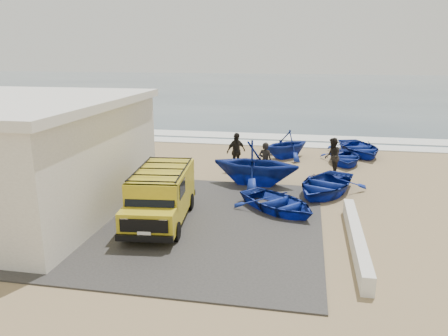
{
  "coord_description": "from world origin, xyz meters",
  "views": [
    {
      "loc": [
        3.26,
        -16.16,
        5.98
      ],
      "look_at": [
        -0.01,
        1.18,
        1.2
      ],
      "focal_mm": 35.0,
      "sensor_mm": 36.0,
      "label": 1
    }
  ],
  "objects_px": {
    "building": "(12,155)",
    "boat_far_left": "(286,144)",
    "boat_near_right": "(325,184)",
    "fisherman_middle": "(332,157)",
    "van": "(161,194)",
    "fisherman_back": "(236,151)",
    "parapet": "(356,238)",
    "boat_mid_right": "(344,157)",
    "boat_near_left": "(278,203)",
    "boat_mid_left": "(256,163)",
    "boat_far_right": "(359,148)",
    "fisherman_front": "(265,161)"
  },
  "relations": [
    {
      "from": "boat_near_left",
      "to": "building",
      "type": "bearing_deg",
      "value": 141.35
    },
    {
      "from": "boat_near_right",
      "to": "boat_mid_left",
      "type": "height_order",
      "value": "boat_mid_left"
    },
    {
      "from": "boat_mid_left",
      "to": "fisherman_back",
      "type": "relative_size",
      "value": 2.01
    },
    {
      "from": "building",
      "to": "parapet",
      "type": "height_order",
      "value": "building"
    },
    {
      "from": "boat_far_left",
      "to": "fisherman_middle",
      "type": "xyz_separation_m",
      "value": [
        2.38,
        -3.16,
        0.13
      ]
    },
    {
      "from": "van",
      "to": "fisherman_front",
      "type": "bearing_deg",
      "value": 56.62
    },
    {
      "from": "parapet",
      "to": "fisherman_back",
      "type": "bearing_deg",
      "value": 121.84
    },
    {
      "from": "van",
      "to": "boat_far_right",
      "type": "height_order",
      "value": "van"
    },
    {
      "from": "boat_near_right",
      "to": "fisherman_front",
      "type": "bearing_deg",
      "value": 171.57
    },
    {
      "from": "parapet",
      "to": "boat_far_left",
      "type": "bearing_deg",
      "value": 103.59
    },
    {
      "from": "boat_far_left",
      "to": "boat_mid_right",
      "type": "bearing_deg",
      "value": 33.07
    },
    {
      "from": "boat_near_left",
      "to": "boat_far_right",
      "type": "height_order",
      "value": "boat_far_right"
    },
    {
      "from": "boat_near_left",
      "to": "boat_far_right",
      "type": "relative_size",
      "value": 0.85
    },
    {
      "from": "boat_far_right",
      "to": "boat_mid_left",
      "type": "bearing_deg",
      "value": -143.11
    },
    {
      "from": "building",
      "to": "boat_mid_left",
      "type": "height_order",
      "value": "building"
    },
    {
      "from": "boat_near_right",
      "to": "boat_far_left",
      "type": "height_order",
      "value": "boat_far_left"
    },
    {
      "from": "parapet",
      "to": "boat_far_right",
      "type": "xyz_separation_m",
      "value": [
        1.43,
        12.91,
        0.15
      ]
    },
    {
      "from": "building",
      "to": "fisherman_back",
      "type": "height_order",
      "value": "building"
    },
    {
      "from": "van",
      "to": "boat_mid_left",
      "type": "bearing_deg",
      "value": 55.1
    },
    {
      "from": "building",
      "to": "boat_near_right",
      "type": "relative_size",
      "value": 2.36
    },
    {
      "from": "boat_near_left",
      "to": "fisherman_middle",
      "type": "xyz_separation_m",
      "value": [
        2.26,
        5.55,
        0.58
      ]
    },
    {
      "from": "building",
      "to": "boat_far_left",
      "type": "distance_m",
      "value": 14.29
    },
    {
      "from": "parapet",
      "to": "fisherman_middle",
      "type": "bearing_deg",
      "value": 92.55
    },
    {
      "from": "building",
      "to": "boat_far_right",
      "type": "distance_m",
      "value": 18.41
    },
    {
      "from": "boat_mid_right",
      "to": "boat_far_left",
      "type": "xyz_separation_m",
      "value": [
        -3.17,
        0.68,
        0.46
      ]
    },
    {
      "from": "boat_near_left",
      "to": "boat_far_left",
      "type": "bearing_deg",
      "value": 42.65
    },
    {
      "from": "boat_mid_right",
      "to": "boat_far_left",
      "type": "height_order",
      "value": "boat_far_left"
    },
    {
      "from": "fisherman_back",
      "to": "parapet",
      "type": "bearing_deg",
      "value": -103.48
    },
    {
      "from": "parapet",
      "to": "fisherman_middle",
      "type": "xyz_separation_m",
      "value": [
        -0.37,
        8.2,
        0.66
      ]
    },
    {
      "from": "boat_near_right",
      "to": "boat_far_right",
      "type": "distance_m",
      "value": 8.05
    },
    {
      "from": "boat_mid_right",
      "to": "boat_far_right",
      "type": "xyz_separation_m",
      "value": [
        1.01,
        2.23,
        0.08
      ]
    },
    {
      "from": "van",
      "to": "fisherman_back",
      "type": "relative_size",
      "value": 2.43
    },
    {
      "from": "van",
      "to": "boat_far_left",
      "type": "xyz_separation_m",
      "value": [
        3.9,
        10.52,
        -0.25
      ]
    },
    {
      "from": "building",
      "to": "fisherman_middle",
      "type": "bearing_deg",
      "value": 30.67
    },
    {
      "from": "building",
      "to": "boat_far_left",
      "type": "relative_size",
      "value": 3.08
    },
    {
      "from": "boat_mid_right",
      "to": "fisherman_middle",
      "type": "xyz_separation_m",
      "value": [
        -0.78,
        -2.49,
        0.59
      ]
    },
    {
      "from": "boat_far_right",
      "to": "boat_far_left",
      "type": "bearing_deg",
      "value": -175.81
    },
    {
      "from": "boat_near_left",
      "to": "fisherman_back",
      "type": "height_order",
      "value": "fisherman_back"
    },
    {
      "from": "parapet",
      "to": "fisherman_back",
      "type": "distance_m",
      "value": 9.8
    },
    {
      "from": "building",
      "to": "fisherman_back",
      "type": "distance_m",
      "value": 10.42
    },
    {
      "from": "boat_near_left",
      "to": "boat_mid_right",
      "type": "xyz_separation_m",
      "value": [
        3.05,
        8.03,
        -0.01
      ]
    },
    {
      "from": "parapet",
      "to": "fisherman_middle",
      "type": "height_order",
      "value": "fisherman_middle"
    },
    {
      "from": "boat_far_right",
      "to": "fisherman_front",
      "type": "relative_size",
      "value": 2.25
    },
    {
      "from": "boat_near_right",
      "to": "fisherman_front",
      "type": "xyz_separation_m",
      "value": [
        -2.73,
        1.67,
        0.49
      ]
    },
    {
      "from": "fisherman_middle",
      "to": "fisherman_back",
      "type": "bearing_deg",
      "value": -92.69
    },
    {
      "from": "building",
      "to": "boat_far_right",
      "type": "xyz_separation_m",
      "value": [
        13.93,
        11.91,
        -1.74
      ]
    },
    {
      "from": "building",
      "to": "boat_mid_right",
      "type": "bearing_deg",
      "value": 36.85
    },
    {
      "from": "parapet",
      "to": "fisherman_front",
      "type": "xyz_separation_m",
      "value": [
        -3.52,
        6.85,
        0.63
      ]
    },
    {
      "from": "boat_far_right",
      "to": "fisherman_middle",
      "type": "xyz_separation_m",
      "value": [
        -1.79,
        -4.72,
        0.51
      ]
    },
    {
      "from": "fisherman_middle",
      "to": "van",
      "type": "bearing_deg",
      "value": -41.92
    }
  ]
}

